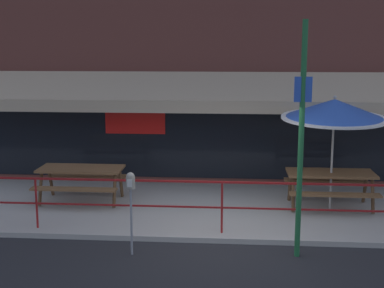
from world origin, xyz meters
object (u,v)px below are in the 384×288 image
picnic_table_left (81,175)px  street_sign_pole (301,139)px  picnic_table_centre (330,179)px  patio_umbrella_centre (334,110)px  parking_meter_near (131,189)px

picnic_table_left → street_sign_pole: size_ratio=0.47×
picnic_table_centre → street_sign_pole: 2.96m
patio_umbrella_centre → picnic_table_centre: bearing=90.0°
picnic_table_centre → parking_meter_near: size_ratio=1.27×
picnic_table_left → parking_meter_near: parking_meter_near is taller
patio_umbrella_centre → street_sign_pole: (-0.95, -2.44, -0.19)m
picnic_table_centre → parking_meter_near: bearing=-144.5°
picnic_table_left → patio_umbrella_centre: patio_umbrella_centre is taller
picnic_table_left → street_sign_pole: (4.37, -2.49, 1.29)m
picnic_table_left → picnic_table_centre: same height
patio_umbrella_centre → picnic_table_left: bearing=179.5°
picnic_table_centre → street_sign_pole: (-0.95, -2.49, 1.29)m
patio_umbrella_centre → parking_meter_near: (-3.72, -2.60, -1.03)m
patio_umbrella_centre → parking_meter_near: bearing=-145.1°
patio_umbrella_centre → parking_meter_near: size_ratio=1.67×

